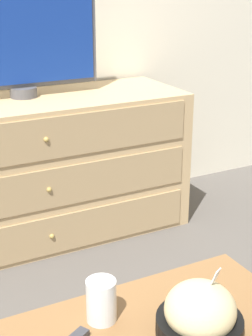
% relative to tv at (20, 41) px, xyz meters
% --- Properties ---
extents(dresser, '(1.60, 0.56, 0.74)m').
position_rel_tv_xyz_m(dresser, '(-0.01, -0.07, -0.64)').
color(dresser, tan).
rests_on(dresser, ground_plane).
extents(tv, '(0.78, 0.13, 0.52)m').
position_rel_tv_xyz_m(tv, '(0.00, 0.00, 0.00)').
color(tv, '#515156').
rests_on(tv, dresser).
extents(takeout_bowl, '(0.21, 0.21, 0.18)m').
position_rel_tv_xyz_m(takeout_bowl, '(-0.07, -1.64, -0.46)').
color(takeout_bowl, black).
rests_on(takeout_bowl, coffee_table).
extents(drink_cup, '(0.08, 0.08, 0.11)m').
position_rel_tv_xyz_m(drink_cup, '(-0.26, -1.48, -0.46)').
color(drink_cup, beige).
rests_on(drink_cup, coffee_table).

